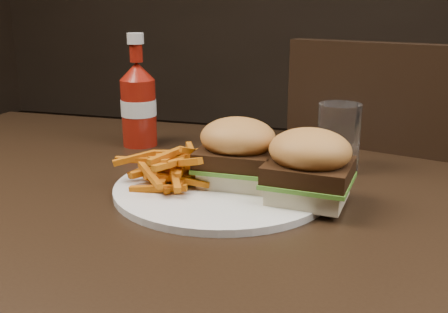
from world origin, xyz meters
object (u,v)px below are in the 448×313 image
(dining_table, at_px, (176,202))
(plate, at_px, (222,188))
(ketchup_bottle, at_px, (139,114))
(chair_far, at_px, (415,263))
(tumbler, at_px, (338,137))

(dining_table, bearing_deg, plate, 8.31)
(dining_table, bearing_deg, ketchup_bottle, 126.66)
(plate, bearing_deg, chair_far, 56.90)
(chair_far, xyz_separation_m, tumbler, (-0.17, -0.34, 0.38))
(dining_table, relative_size, ketchup_bottle, 9.24)
(chair_far, distance_m, tumbler, 0.53)
(chair_far, height_order, plate, plate)
(tumbler, bearing_deg, chair_far, 63.41)
(chair_far, bearing_deg, dining_table, 67.21)
(dining_table, height_order, tumbler, tumbler)
(plate, xyz_separation_m, tumbler, (0.15, 0.15, 0.05))
(dining_table, bearing_deg, chair_far, 52.20)
(plate, relative_size, ketchup_bottle, 2.40)
(plate, bearing_deg, tumbler, 45.38)
(dining_table, xyz_separation_m, ketchup_bottle, (-0.15, 0.21, 0.08))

